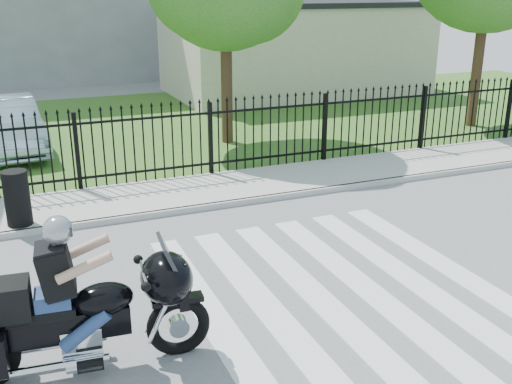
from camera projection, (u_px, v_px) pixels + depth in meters
name	position (u px, v px, depth m)	size (l,w,h in m)	color
ground	(339.00, 290.00, 8.95)	(120.00, 120.00, 0.00)	slate
crosswalk	(339.00, 290.00, 8.94)	(5.00, 5.50, 0.01)	silver
sidewalk	(226.00, 188.00, 13.29)	(40.00, 2.00, 0.12)	#ADAAA3
curb	(242.00, 202.00, 12.42)	(40.00, 0.12, 0.12)	#ADAAA3
grass_strip	(153.00, 125.00, 19.41)	(40.00, 12.00, 0.02)	#345F20
iron_fence	(211.00, 141.00, 13.89)	(26.00, 0.04, 1.80)	black
building_low	(294.00, 50.00, 24.87)	(10.00, 6.00, 3.50)	beige
building_low_roof	(294.00, 4.00, 24.27)	(10.20, 6.20, 0.20)	black
motorcycle_rider	(72.00, 309.00, 6.83)	(3.03, 1.10, 2.00)	black
parked_car	(7.00, 125.00, 16.08)	(1.54, 4.41, 1.45)	#A9BDD4
litter_bin	(17.00, 198.00, 10.93)	(0.46, 0.46, 1.03)	black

